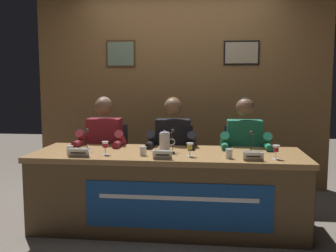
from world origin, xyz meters
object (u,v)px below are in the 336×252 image
panelist_center (172,146)px  juice_glass_right (276,149)px  conference_table (167,179)px  water_pitcher_central (165,142)px  panelist_left (103,145)px  microphone_right (252,147)px  panelist_right (245,148)px  water_cup_left (70,151)px  water_cup_right (229,154)px  nameplate_left (79,153)px  nameplate_right (253,156)px  microphone_left (85,145)px  juice_glass_left (105,146)px  nameplate_center (163,155)px  water_cup_center (143,152)px  juice_glass_center (190,147)px  chair_center (174,168)px  chair_right (243,169)px  chair_left (108,166)px  microphone_center (172,145)px

panelist_center → juice_glass_right: panelist_center is taller
conference_table → water_pitcher_central: (-0.03, 0.11, 0.33)m
panelist_left → microphone_right: 1.60m
panelist_left → panelist_right: bearing=0.0°
water_cup_left → juice_glass_right: size_ratio=0.69×
panelist_right → water_cup_right: panelist_right is taller
panelist_left → nameplate_left: size_ratio=6.23×
water_pitcher_central → nameplate_right: bearing=-21.6°
microphone_left → microphone_right: (1.55, 0.02, 0.00)m
juice_glass_left → nameplate_right: juice_glass_left is taller
nameplate_center → nameplate_right: bearing=1.6°
water_cup_center → nameplate_left: bearing=-167.5°
water_cup_left → water_cup_center: bearing=2.9°
microphone_left → juice_glass_right: (1.74, -0.13, 0.01)m
microphone_left → microphone_right: 1.55m
juice_glass_center → water_cup_center: juice_glass_center is taller
conference_table → microphone_right: bearing=1.8°
panelist_center → water_cup_right: panelist_center is taller
juice_glass_center → panelist_right: bearing=48.3°
chair_center → chair_right: same height
juice_glass_center → nameplate_right: juice_glass_center is taller
nameplate_right → water_pitcher_central: size_ratio=0.81×
chair_center → panelist_right: 0.83m
chair_left → microphone_right: 1.71m
chair_center → water_pitcher_central: size_ratio=4.27×
water_cup_center → microphone_left: bearing=170.3°
chair_center → nameplate_right: 1.24m
chair_left → panelist_center: 0.83m
panelist_left → panelist_right: same height
chair_left → chair_center: (0.75, 0.00, 0.00)m
juice_glass_left → nameplate_left: bearing=-149.1°
juice_glass_left → water_cup_center: (0.35, -0.00, -0.05)m
water_cup_center → panelist_right: panelist_right is taller
water_cup_center → microphone_center: 0.29m
water_cup_left → microphone_center: (0.92, 0.19, 0.04)m
nameplate_left → juice_glass_left: size_ratio=1.59×
panelist_left → nameplate_right: bearing=-25.4°
conference_table → chair_right: 1.03m
water_cup_center → nameplate_right: water_cup_center is taller
chair_center → conference_table: bearing=-89.8°
microphone_left → juice_glass_right: size_ratio=1.74×
water_cup_center → water_pitcher_central: 0.27m
water_cup_left → water_cup_center: 0.67m
nameplate_center → microphone_center: (0.05, 0.29, 0.03)m
panelist_center → water_pitcher_central: (-0.03, -0.41, 0.11)m
chair_right → microphone_right: 0.78m
water_cup_right → conference_table: bearing=166.4°
panelist_left → juice_glass_left: bearing=-71.9°
microphone_left → nameplate_right: bearing=-7.9°
panelist_left → microphone_center: panelist_left is taller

